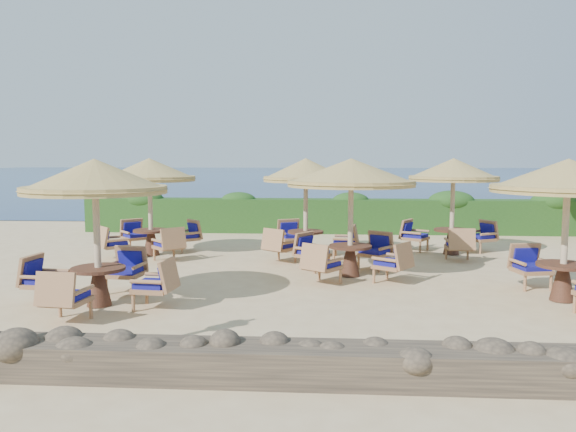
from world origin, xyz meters
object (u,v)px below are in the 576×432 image
(cafe_set_4, at_px, (306,191))
(cafe_set_5, at_px, (453,189))
(cafe_set_2, at_px, (567,194))
(cafe_set_1, at_px, (351,195))
(cafe_set_3, at_px, (150,192))
(cafe_set_0, at_px, (96,209))

(cafe_set_4, relative_size, cafe_set_5, 1.00)
(cafe_set_4, bearing_deg, cafe_set_2, -41.26)
(cafe_set_2, relative_size, cafe_set_4, 1.04)
(cafe_set_2, xyz_separation_m, cafe_set_5, (-0.95, 5.00, -0.19))
(cafe_set_1, bearing_deg, cafe_set_3, 155.94)
(cafe_set_0, distance_m, cafe_set_2, 8.56)
(cafe_set_0, height_order, cafe_set_2, same)
(cafe_set_1, height_order, cafe_set_4, same)
(cafe_set_0, distance_m, cafe_set_5, 9.59)
(cafe_set_1, height_order, cafe_set_3, same)
(cafe_set_1, distance_m, cafe_set_4, 2.65)
(cafe_set_0, xyz_separation_m, cafe_set_1, (4.64, 2.86, 0.09))
(cafe_set_1, xyz_separation_m, cafe_set_3, (-5.33, 2.38, -0.11))
(cafe_set_1, height_order, cafe_set_2, same)
(cafe_set_1, relative_size, cafe_set_3, 1.09)
(cafe_set_5, bearing_deg, cafe_set_4, -170.79)
(cafe_set_2, relative_size, cafe_set_5, 1.04)
(cafe_set_0, relative_size, cafe_set_1, 0.99)
(cafe_set_3, relative_size, cafe_set_5, 0.96)
(cafe_set_2, bearing_deg, cafe_set_1, 153.37)
(cafe_set_5, bearing_deg, cafe_set_3, -175.26)
(cafe_set_0, height_order, cafe_set_5, same)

